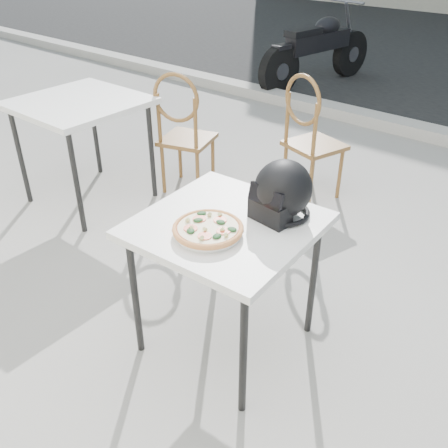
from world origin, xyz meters
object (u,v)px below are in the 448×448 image
Objects in this scene: pizza at (208,228)px; cafe_chair_side at (183,127)px; helmet at (282,192)px; plate at (208,233)px; cafe_table_main at (227,234)px; cafe_chair_main at (309,132)px; cafe_table_side at (80,110)px; motorcycle at (318,51)px.

pizza is 0.33× the size of cafe_chair_side.
plate is at bearing -107.40° from helmet.
cafe_chair_side is at bearing 140.68° from cafe_table_main.
cafe_chair_main reaches higher than cafe_chair_side.
plate is at bearing -20.00° from cafe_table_side.
helmet is 0.15× the size of motorcycle.
pizza is at bearing -20.00° from cafe_table_side.
plate is 1.84m from cafe_chair_side.
cafe_table_main is 4.96m from motorcycle.
helmet is at bearing 66.29° from pizza.
helmet reaches higher than cafe_chair_side.
cafe_table_main is 2.53× the size of pizza.
plate is at bearing 123.96° from cafe_chair_main.
cafe_table_main is at bearing 122.90° from cafe_chair_side.
cafe_table_side reaches higher than pizza.
cafe_chair_main is 1.18× the size of cafe_table_side.
motorcycle reaches higher than cafe_table_side.
motorcycle reaches higher than helmet.
cafe_table_side is (-1.84, 0.67, -0.03)m from pizza.
plate is 1.86m from cafe_chair_main.
helmet is 1.61m from cafe_chair_main.
motorcycle is at bearing 94.30° from cafe_table_side.
plate is at bearing -88.16° from cafe_table_main.
pizza reaches higher than cafe_table_main.
cafe_table_main is 0.97× the size of cafe_table_side.
pizza is 1.84m from cafe_chair_side.
cafe_chair_main reaches higher than cafe_table_side.
cafe_table_main is at bearing -16.27° from cafe_table_side.
cafe_chair_side is at bearing 49.07° from cafe_table_side.
cafe_chair_side is (-1.35, 1.23, -0.19)m from plate.
pizza is 0.16× the size of motorcycle.
cafe_chair_side is at bearing 155.58° from helmet.
cafe_chair_main is at bearing 107.06° from pizza.
cafe_table_side is 0.85× the size of cafe_chair_side.
helmet reaches higher than plate.
motorcycle is at bearing 124.48° from helmet.
cafe_chair_main is 3.26m from motorcycle.
cafe_table_main is 0.32m from helmet.
helmet is at bearing 132.85° from cafe_chair_main.
cafe_table_side is 0.77m from cafe_chair_side.
cafe_chair_side reaches higher than pizza.
helmet is (0.15, 0.34, 0.09)m from pizza.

